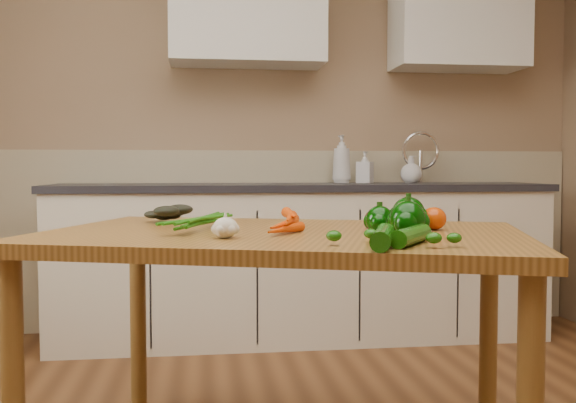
{
  "coord_description": "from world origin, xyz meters",
  "views": [
    {
      "loc": [
        -0.37,
        -1.49,
        0.99
      ],
      "look_at": [
        -0.07,
        0.76,
        0.87
      ],
      "focal_mm": 40.0,
      "sensor_mm": 36.0,
      "label": 1
    }
  ],
  "objects_px": {
    "leafy_greens": "(162,208)",
    "pepper_a": "(380,220)",
    "garlic_bulb": "(225,228)",
    "table": "(283,259)",
    "zucchini_a": "(411,236)",
    "pepper_b": "(408,214)",
    "tomato_b": "(395,219)",
    "carrot_bunch": "(259,220)",
    "soap_bottle_b": "(365,167)",
    "tomato_c": "(434,219)",
    "zucchini_b": "(383,237)",
    "soap_bottle_c": "(411,169)",
    "tomato_a": "(375,219)",
    "pepper_c": "(408,220)",
    "soap_bottle_a": "(342,159)"
  },
  "relations": [
    {
      "from": "soap_bottle_a",
      "to": "garlic_bulb",
      "type": "xyz_separation_m",
      "value": [
        -0.77,
        -2.01,
        -0.22
      ]
    },
    {
      "from": "soap_bottle_c",
      "to": "tomato_a",
      "type": "relative_size",
      "value": 2.41
    },
    {
      "from": "zucchini_a",
      "to": "tomato_c",
      "type": "bearing_deg",
      "value": 61.83
    },
    {
      "from": "carrot_bunch",
      "to": "tomato_a",
      "type": "relative_size",
      "value": 4.01
    },
    {
      "from": "table",
      "to": "soap_bottle_a",
      "type": "height_order",
      "value": "soap_bottle_a"
    },
    {
      "from": "carrot_bunch",
      "to": "tomato_c",
      "type": "relative_size",
      "value": 3.44
    },
    {
      "from": "table",
      "to": "pepper_c",
      "type": "relative_size",
      "value": 16.39
    },
    {
      "from": "soap_bottle_c",
      "to": "tomato_b",
      "type": "bearing_deg",
      "value": 177.26
    },
    {
      "from": "soap_bottle_b",
      "to": "tomato_b",
      "type": "xyz_separation_m",
      "value": [
        -0.34,
        -1.73,
        -0.17
      ]
    },
    {
      "from": "garlic_bulb",
      "to": "pepper_c",
      "type": "bearing_deg",
      "value": -7.9
    },
    {
      "from": "soap_bottle_b",
      "to": "pepper_b",
      "type": "distance_m",
      "value": 1.9
    },
    {
      "from": "pepper_a",
      "to": "garlic_bulb",
      "type": "bearing_deg",
      "value": -173.86
    },
    {
      "from": "table",
      "to": "pepper_b",
      "type": "height_order",
      "value": "pepper_b"
    },
    {
      "from": "soap_bottle_c",
      "to": "leafy_greens",
      "type": "relative_size",
      "value": 0.78
    },
    {
      "from": "garlic_bulb",
      "to": "tomato_a",
      "type": "bearing_deg",
      "value": 24.75
    },
    {
      "from": "soap_bottle_a",
      "to": "leafy_greens",
      "type": "height_order",
      "value": "soap_bottle_a"
    },
    {
      "from": "carrot_bunch",
      "to": "zucchini_b",
      "type": "relative_size",
      "value": 1.1
    },
    {
      "from": "pepper_c",
      "to": "tomato_a",
      "type": "bearing_deg",
      "value": 92.39
    },
    {
      "from": "table",
      "to": "leafy_greens",
      "type": "height_order",
      "value": "leafy_greens"
    },
    {
      "from": "pepper_c",
      "to": "tomato_b",
      "type": "relative_size",
      "value": 1.64
    },
    {
      "from": "pepper_a",
      "to": "pepper_c",
      "type": "distance_m",
      "value": 0.13
    },
    {
      "from": "soap_bottle_a",
      "to": "zucchini_b",
      "type": "bearing_deg",
      "value": 73.77
    },
    {
      "from": "table",
      "to": "garlic_bulb",
      "type": "distance_m",
      "value": 0.29
    },
    {
      "from": "leafy_greens",
      "to": "tomato_a",
      "type": "bearing_deg",
      "value": -24.81
    },
    {
      "from": "leafy_greens",
      "to": "pepper_a",
      "type": "bearing_deg",
      "value": -37.01
    },
    {
      "from": "soap_bottle_b",
      "to": "garlic_bulb",
      "type": "height_order",
      "value": "soap_bottle_b"
    },
    {
      "from": "pepper_c",
      "to": "tomato_c",
      "type": "height_order",
      "value": "pepper_c"
    },
    {
      "from": "soap_bottle_c",
      "to": "zucchini_b",
      "type": "distance_m",
      "value": 2.35
    },
    {
      "from": "tomato_a",
      "to": "tomato_c",
      "type": "relative_size",
      "value": 0.86
    },
    {
      "from": "carrot_bunch",
      "to": "pepper_b",
      "type": "height_order",
      "value": "pepper_b"
    },
    {
      "from": "carrot_bunch",
      "to": "zucchini_b",
      "type": "xyz_separation_m",
      "value": [
        0.27,
        -0.44,
        -0.01
      ]
    },
    {
      "from": "tomato_c",
      "to": "zucchini_b",
      "type": "bearing_deg",
      "value": -124.96
    },
    {
      "from": "leafy_greens",
      "to": "zucchini_b",
      "type": "xyz_separation_m",
      "value": [
        0.6,
        -0.8,
        -0.03
      ]
    },
    {
      "from": "soap_bottle_a",
      "to": "pepper_c",
      "type": "height_order",
      "value": "soap_bottle_a"
    },
    {
      "from": "table",
      "to": "zucchini_b",
      "type": "height_order",
      "value": "zucchini_b"
    },
    {
      "from": "table",
      "to": "zucchini_a",
      "type": "bearing_deg",
      "value": -36.17
    },
    {
      "from": "garlic_bulb",
      "to": "tomato_b",
      "type": "xyz_separation_m",
      "value": [
        0.58,
        0.26,
        -0.0
      ]
    },
    {
      "from": "pepper_c",
      "to": "zucchini_a",
      "type": "height_order",
      "value": "pepper_c"
    },
    {
      "from": "pepper_a",
      "to": "zucchini_b",
      "type": "xyz_separation_m",
      "value": [
        -0.07,
        -0.3,
        -0.02
      ]
    },
    {
      "from": "table",
      "to": "pepper_b",
      "type": "distance_m",
      "value": 0.42
    },
    {
      "from": "soap_bottle_a",
      "to": "carrot_bunch",
      "type": "bearing_deg",
      "value": 63.54
    },
    {
      "from": "carrot_bunch",
      "to": "table",
      "type": "bearing_deg",
      "value": 17.83
    },
    {
      "from": "tomato_c",
      "to": "zucchini_b",
      "type": "height_order",
      "value": "tomato_c"
    },
    {
      "from": "soap_bottle_c",
      "to": "tomato_a",
      "type": "height_order",
      "value": "soap_bottle_c"
    },
    {
      "from": "table",
      "to": "carrot_bunch",
      "type": "relative_size",
      "value": 6.2
    },
    {
      "from": "soap_bottle_b",
      "to": "pepper_b",
      "type": "relative_size",
      "value": 1.82
    },
    {
      "from": "carrot_bunch",
      "to": "soap_bottle_a",
      "type": "bearing_deg",
      "value": 88.53
    },
    {
      "from": "soap_bottle_b",
      "to": "tomato_a",
      "type": "bearing_deg",
      "value": 109.38
    },
    {
      "from": "pepper_b",
      "to": "tomato_b",
      "type": "distance_m",
      "value": 0.13
    },
    {
      "from": "soap_bottle_b",
      "to": "zucchini_a",
      "type": "distance_m",
      "value": 2.26
    }
  ]
}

